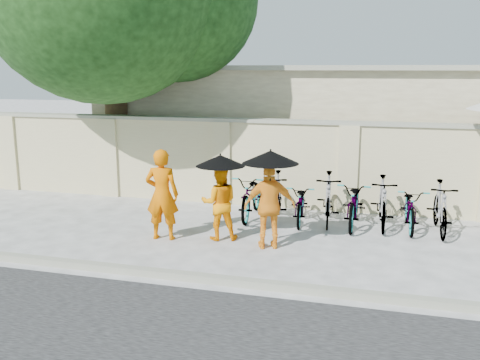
# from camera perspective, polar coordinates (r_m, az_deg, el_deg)

# --- Properties ---
(ground) EXTENTS (80.00, 80.00, 0.00)m
(ground) POSITION_cam_1_polar(r_m,az_deg,el_deg) (10.02, -1.67, -7.09)
(ground) COLOR silver
(kerb) EXTENTS (40.00, 0.16, 0.12)m
(kerb) POSITION_cam_1_polar(r_m,az_deg,el_deg) (8.49, -5.09, -10.27)
(kerb) COLOR gray
(kerb) RESTS_ON ground
(compound_wall) EXTENTS (20.00, 0.30, 2.00)m
(compound_wall) POSITION_cam_1_polar(r_m,az_deg,el_deg) (12.59, 6.95, 1.46)
(compound_wall) COLOR beige
(compound_wall) RESTS_ON ground
(building_behind) EXTENTS (14.00, 6.00, 3.20)m
(building_behind) POSITION_cam_1_polar(r_m,az_deg,el_deg) (16.16, 12.55, 5.70)
(building_behind) COLOR beige
(building_behind) RESTS_ON ground
(monk_left) EXTENTS (0.69, 0.50, 1.76)m
(monk_left) POSITION_cam_1_polar(r_m,az_deg,el_deg) (10.32, -8.31, -1.54)
(monk_left) COLOR #DA6500
(monk_left) RESTS_ON ground
(monk_center) EXTENTS (0.85, 0.75, 1.45)m
(monk_center) POSITION_cam_1_polar(r_m,az_deg,el_deg) (10.24, -2.20, -2.43)
(monk_center) COLOR #FF9104
(monk_center) RESTS_ON ground
(parasol_center) EXTENTS (0.93, 0.93, 0.84)m
(parasol_center) POSITION_cam_1_polar(r_m,az_deg,el_deg) (9.98, -2.10, 2.09)
(parasol_center) COLOR black
(parasol_center) RESTS_ON ground
(monk_right) EXTENTS (1.01, 0.67, 1.59)m
(monk_right) POSITION_cam_1_polar(r_m,az_deg,el_deg) (9.73, 3.19, -2.80)
(monk_right) COLOR orange
(monk_right) RESTS_ON ground
(parasol_right) EXTENTS (1.01, 1.01, 0.93)m
(parasol_right) POSITION_cam_1_polar(r_m,az_deg,el_deg) (9.46, 3.27, 2.46)
(parasol_right) COLOR black
(parasol_right) RESTS_ON ground
(bike_0) EXTENTS (0.76, 1.91, 0.99)m
(bike_0) POSITION_cam_1_polar(r_m,az_deg,el_deg) (11.80, 1.27, -1.67)
(bike_0) COLOR #9E9EB1
(bike_0) RESTS_ON ground
(bike_1) EXTENTS (0.66, 1.77, 1.04)m
(bike_1) POSITION_cam_1_polar(r_m,az_deg,el_deg) (11.66, 3.92, -1.73)
(bike_1) COLOR #9E9EB1
(bike_1) RESTS_ON ground
(bike_2) EXTENTS (0.73, 1.68, 0.86)m
(bike_2) POSITION_cam_1_polar(r_m,az_deg,el_deg) (11.49, 6.54, -2.45)
(bike_2) COLOR #9E9EB1
(bike_2) RESTS_ON ground
(bike_3) EXTENTS (0.67, 1.83, 1.08)m
(bike_3) POSITION_cam_1_polar(r_m,az_deg,el_deg) (11.50, 9.39, -1.96)
(bike_3) COLOR #9E9EB1
(bike_3) RESTS_ON ground
(bike_4) EXTENTS (0.67, 1.88, 0.99)m
(bike_4) POSITION_cam_1_polar(r_m,az_deg,el_deg) (11.40, 12.14, -2.42)
(bike_4) COLOR #9E9EB1
(bike_4) RESTS_ON ground
(bike_5) EXTENTS (0.60, 1.79, 1.06)m
(bike_5) POSITION_cam_1_polar(r_m,az_deg,el_deg) (11.44, 14.96, -2.33)
(bike_5) COLOR #9E9EB1
(bike_5) RESTS_ON ground
(bike_6) EXTENTS (0.67, 1.73, 0.90)m
(bike_6) POSITION_cam_1_polar(r_m,az_deg,el_deg) (11.48, 17.72, -2.85)
(bike_6) COLOR #9E9EB1
(bike_6) RESTS_ON ground
(bike_7) EXTENTS (0.57, 1.76, 1.04)m
(bike_7) POSITION_cam_1_polar(r_m,az_deg,el_deg) (11.38, 20.58, -2.80)
(bike_7) COLOR #9E9EB1
(bike_7) RESTS_ON ground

